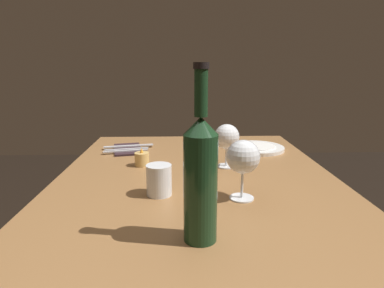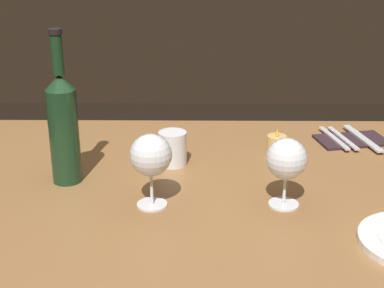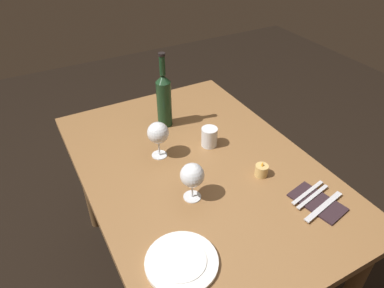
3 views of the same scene
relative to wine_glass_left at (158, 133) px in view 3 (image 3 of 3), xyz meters
name	(u,v)px [view 3 (image 3 of 3)]	position (x,y,z in m)	size (l,w,h in m)	color
ground_plane	(197,271)	(0.14, 0.11, -0.85)	(6.00, 6.00, 0.00)	black
dining_table	(198,182)	(0.14, 0.11, -0.20)	(1.30, 0.90, 0.74)	olive
wine_glass_left	(158,133)	(0.00, 0.00, 0.00)	(0.09, 0.09, 0.16)	white
wine_glass_right	(192,176)	(0.29, 0.00, -0.01)	(0.09, 0.09, 0.15)	white
wine_bottle	(164,99)	(-0.21, 0.12, 0.02)	(0.07, 0.07, 0.36)	#19381E
water_tumbler	(209,138)	(0.04, 0.22, -0.08)	(0.07, 0.07, 0.09)	white
votive_candle	(261,171)	(0.31, 0.30, -0.09)	(0.05, 0.05, 0.07)	#DBB266
dinner_plate	(182,262)	(0.52, -0.16, -0.11)	(0.23, 0.23, 0.02)	white
folded_napkin	(317,202)	(0.53, 0.39, -0.11)	(0.21, 0.15, 0.01)	#2D1E23
fork_inner	(313,197)	(0.50, 0.39, -0.10)	(0.05, 0.18, 0.00)	silver
fork_outer	(308,192)	(0.48, 0.39, -0.10)	(0.05, 0.18, 0.00)	silver
table_knife	(324,206)	(0.56, 0.39, -0.10)	(0.06, 0.21, 0.00)	silver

